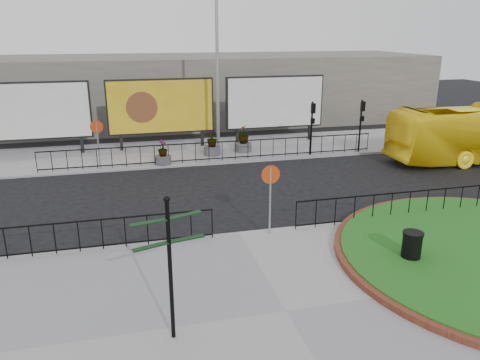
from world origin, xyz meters
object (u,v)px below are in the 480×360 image
object	(u,v)px
litter_bin	(412,248)
planter_b	(212,145)
planter_a	(163,155)
billboard_mid	(161,107)
fingerpost_sign	(169,255)
planter_c	(243,141)
lamp_post	(217,69)

from	to	relation	value
litter_bin	planter_b	xyz separation A→B (m)	(-3.44, 14.17, 0.05)
litter_bin	planter_a	world-z (taller)	planter_a
billboard_mid	fingerpost_sign	xyz separation A→B (m)	(-1.37, -18.32, -0.39)
litter_bin	planter_c	world-z (taller)	planter_c
litter_bin	billboard_mid	bearing A→B (deg)	110.01
planter_c	planter_a	bearing A→B (deg)	-161.49
planter_c	planter_b	bearing A→B (deg)	-170.13
lamp_post	planter_c	world-z (taller)	lamp_post
lamp_post	planter_b	size ratio (longest dim) A/B	6.15
litter_bin	planter_a	size ratio (longest dim) A/B	0.78
billboard_mid	planter_c	xyz separation A→B (m)	(4.48, -1.97, -1.86)
litter_bin	planter_c	xyz separation A→B (m)	(-1.52, 14.50, 0.10)
lamp_post	planter_b	distance (m)	4.17
litter_bin	lamp_post	bearing A→B (deg)	101.66
billboard_mid	planter_b	world-z (taller)	billboard_mid
billboard_mid	litter_bin	size ratio (longest dim) A/B	6.05
planter_b	planter_c	bearing A→B (deg)	9.87
billboard_mid	planter_c	bearing A→B (deg)	-23.74
lamp_post	planter_c	size ratio (longest dim) A/B	5.88
planter_a	billboard_mid	bearing A→B (deg)	85.26
lamp_post	planter_b	bearing A→B (deg)	-143.06
lamp_post	litter_bin	xyz separation A→B (m)	(2.99, -14.50, -4.19)
planter_a	planter_c	distance (m)	5.04
lamp_post	litter_bin	bearing A→B (deg)	-78.34
fingerpost_sign	litter_bin	world-z (taller)	fingerpost_sign
litter_bin	planter_a	bearing A→B (deg)	116.02
billboard_mid	fingerpost_sign	bearing A→B (deg)	-94.28
litter_bin	planter_c	size ratio (longest dim) A/B	0.65
planter_a	planter_b	bearing A→B (deg)	23.88
fingerpost_sign	planter_b	distance (m)	16.56
fingerpost_sign	planter_c	xyz separation A→B (m)	(5.85, 16.35, -1.47)
fingerpost_sign	planter_a	bearing A→B (deg)	74.09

